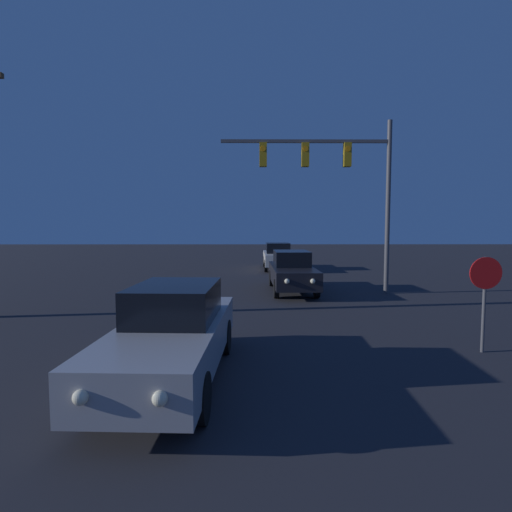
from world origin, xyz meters
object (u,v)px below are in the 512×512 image
at_px(car_near, 173,333).
at_px(car_mid, 292,271).
at_px(stop_sign, 485,287).
at_px(car_far, 277,256).
at_px(traffic_signal_mast, 340,175).

relative_size(car_near, car_mid, 1.01).
distance_m(car_mid, stop_sign, 8.51).
xyz_separation_m(car_far, stop_sign, (3.33, -16.05, 0.58)).
bearing_deg(car_mid, car_near, 71.57).
height_order(car_far, traffic_signal_mast, traffic_signal_mast).
distance_m(car_near, traffic_signal_mast, 10.62).
bearing_deg(traffic_signal_mast, car_far, 101.89).
bearing_deg(stop_sign, traffic_signal_mast, 101.53).
relative_size(car_far, traffic_signal_mast, 0.73).
bearing_deg(car_near, stop_sign, -164.70).
xyz_separation_m(car_mid, car_far, (-0.09, 8.20, 0.00)).
bearing_deg(car_near, car_far, -96.99).
bearing_deg(traffic_signal_mast, stop_sign, -78.47).
bearing_deg(stop_sign, car_mid, 112.45).
bearing_deg(car_near, traffic_signal_mast, -115.98).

